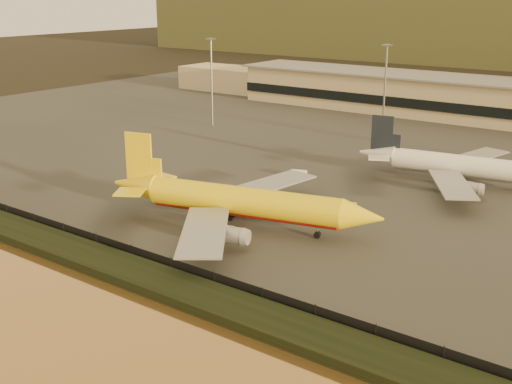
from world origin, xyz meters
TOP-DOWN VIEW (x-y plane):
  - ground at (0.00, 0.00)m, footprint 900.00×900.00m
  - embankment at (0.00, -17.00)m, footprint 320.00×7.00m
  - tarmac at (0.00, 95.00)m, footprint 320.00×220.00m
  - perimeter_fence at (0.00, -13.00)m, footprint 300.00×0.05m
  - terminal_building at (-14.52, 125.55)m, footprint 202.00×25.00m
  - apron_light_masts at (15.00, 75.00)m, footprint 152.20×12.20m
  - dhl_cargo_jet at (-1.61, 7.60)m, footprint 48.77×46.83m
  - white_narrowbody_jet at (20.78, 54.38)m, footprint 45.10×43.59m
  - gse_vehicle_yellow at (9.31, 24.72)m, footprint 4.35×2.90m
  - gse_vehicle_white at (-9.72, 38.89)m, footprint 3.72×2.55m

SIDE VIEW (x-z plane):
  - ground at x=0.00m, z-range 0.00..0.00m
  - tarmac at x=0.00m, z-range 0.00..0.20m
  - embankment at x=0.00m, z-range 0.00..1.40m
  - gse_vehicle_white at x=-9.72m, z-range 0.20..1.73m
  - gse_vehicle_yellow at x=9.31m, z-range 0.20..2.00m
  - perimeter_fence at x=0.00m, z-range 0.20..2.40m
  - white_narrowbody_jet at x=20.78m, z-range -2.41..10.56m
  - dhl_cargo_jet at x=-1.61m, z-range -2.76..11.95m
  - terminal_building at x=-14.52m, z-range -0.05..12.55m
  - apron_light_masts at x=15.00m, z-range 3.00..28.40m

